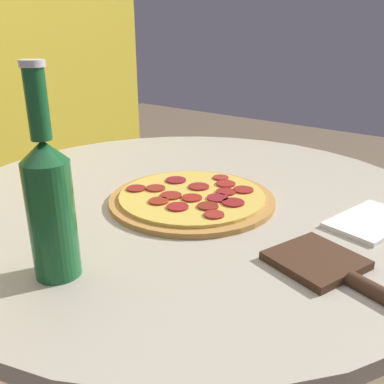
{
  "coord_description": "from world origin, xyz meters",
  "views": [
    {
      "loc": [
        -0.62,
        -0.48,
        1.07
      ],
      "look_at": [
        -0.02,
        -0.02,
        0.77
      ],
      "focal_mm": 40.0,
      "sensor_mm": 36.0,
      "label": 1
    }
  ],
  "objects": [
    {
      "name": "beer_bottle",
      "position": [
        -0.33,
        -0.04,
        0.86
      ],
      "size": [
        0.06,
        0.06,
        0.28
      ],
      "color": "#195628",
      "rests_on": "table"
    },
    {
      "name": "pizza",
      "position": [
        -0.02,
        -0.02,
        0.76
      ],
      "size": [
        0.31,
        0.31,
        0.02
      ],
      "color": "#B77F3D",
      "rests_on": "table"
    },
    {
      "name": "table",
      "position": [
        0.0,
        0.0,
        0.58
      ],
      "size": [
        0.98,
        0.98,
        0.75
      ],
      "color": "#B2A893",
      "rests_on": "ground_plane"
    },
    {
      "name": "pizza_paddle",
      "position": [
        -0.11,
        -0.34,
        0.76
      ],
      "size": [
        0.15,
        0.27,
        0.02
      ],
      "rotation": [
        0.0,
        0.0,
        -1.88
      ],
      "color": "#422819",
      "rests_on": "table"
    },
    {
      "name": "napkin",
      "position": [
        0.09,
        -0.32,
        0.76
      ],
      "size": [
        0.18,
        0.13,
        0.01
      ],
      "color": "white",
      "rests_on": "table"
    }
  ]
}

